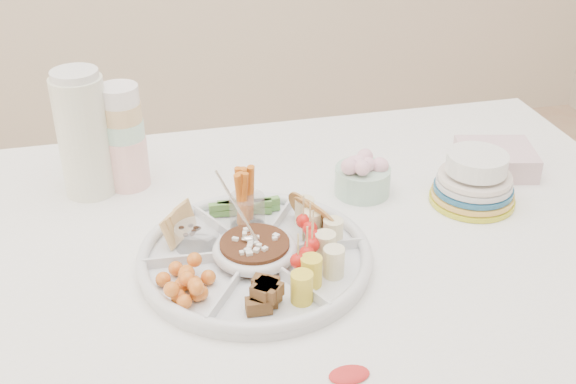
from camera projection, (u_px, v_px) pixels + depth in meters
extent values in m
cylinder|color=silver|center=(255.00, 254.00, 1.18)|extent=(0.40, 0.40, 0.04)
cylinder|color=black|center=(255.00, 250.00, 1.18)|extent=(0.12, 0.12, 0.04)
cylinder|color=silver|center=(123.00, 131.00, 1.37)|extent=(0.09, 0.09, 0.23)
cylinder|color=silver|center=(83.00, 132.00, 1.35)|extent=(0.11, 0.11, 0.25)
cylinder|color=silver|center=(363.00, 174.00, 1.38)|extent=(0.12, 0.12, 0.08)
cube|color=beige|center=(496.00, 159.00, 1.47)|extent=(0.17, 0.16, 0.05)
cylinder|color=#DEBE4B|center=(475.00, 178.00, 1.35)|extent=(0.20, 0.20, 0.10)
cube|color=white|center=(328.00, 382.00, 0.96)|extent=(0.30, 0.12, 0.01)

